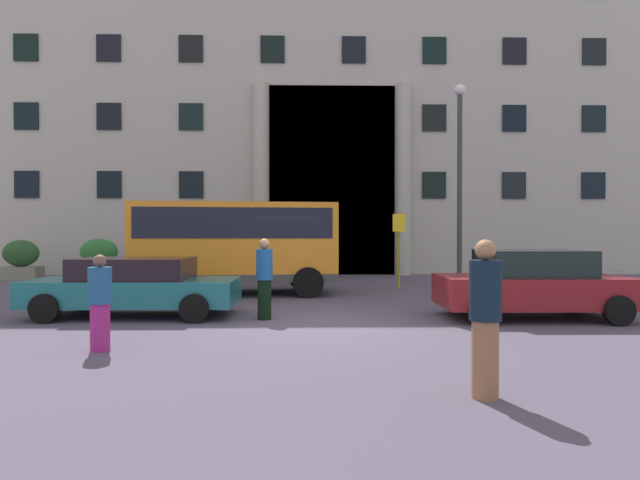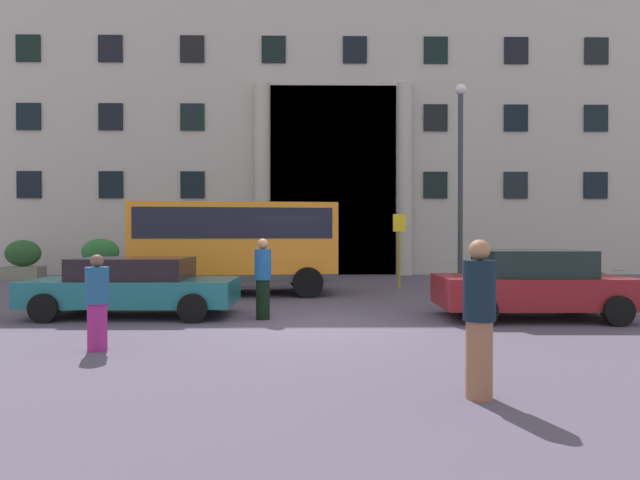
% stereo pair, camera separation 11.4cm
% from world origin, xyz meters
% --- Properties ---
extents(ground_plane, '(80.00, 64.00, 0.12)m').
position_xyz_m(ground_plane, '(0.00, 0.00, -0.06)').
color(ground_plane, '#4E4656').
extents(office_building_facade, '(32.58, 9.60, 18.79)m').
position_xyz_m(office_building_facade, '(0.00, 17.48, 9.39)').
color(office_building_facade, '#B0AAA1').
rests_on(office_building_facade, ground_plane).
extents(orange_minibus, '(6.31, 3.30, 2.81)m').
position_xyz_m(orange_minibus, '(-2.45, 5.50, 1.68)').
color(orange_minibus, orange).
rests_on(orange_minibus, ground_plane).
extents(bus_stop_sign, '(0.44, 0.08, 2.56)m').
position_xyz_m(bus_stop_sign, '(2.91, 7.00, 1.58)').
color(bus_stop_sign, '#989416').
rests_on(bus_stop_sign, ground_plane).
extents(hedge_planter_entrance_left, '(1.51, 0.82, 1.51)m').
position_xyz_m(hedge_planter_entrance_left, '(-5.26, 10.64, 0.73)').
color(hedge_planter_entrance_left, gray).
rests_on(hedge_planter_entrance_left, ground_plane).
extents(hedge_planter_far_west, '(1.54, 0.77, 1.63)m').
position_xyz_m(hedge_planter_far_west, '(-11.97, 10.58, 0.79)').
color(hedge_planter_far_west, gray).
rests_on(hedge_planter_far_west, ground_plane).
extents(hedge_planter_entrance_right, '(1.60, 0.87, 1.68)m').
position_xyz_m(hedge_planter_entrance_right, '(-8.83, 10.62, 0.81)').
color(hedge_planter_entrance_right, slate).
rests_on(hedge_planter_entrance_right, ground_plane).
extents(white_taxi_kerbside, '(4.62, 1.98, 1.33)m').
position_xyz_m(white_taxi_kerbside, '(-4.13, 1.19, 0.69)').
color(white_taxi_kerbside, '#1C656D').
rests_on(white_taxi_kerbside, ground_plane).
extents(parked_compact_extra, '(4.07, 2.08, 1.51)m').
position_xyz_m(parked_compact_extra, '(4.77, 0.75, 0.76)').
color(parked_compact_extra, maroon).
rests_on(parked_compact_extra, ground_plane).
extents(motorcycle_far_end, '(1.93, 0.55, 0.89)m').
position_xyz_m(motorcycle_far_end, '(7.70, 3.37, 0.45)').
color(motorcycle_far_end, black).
rests_on(motorcycle_far_end, ground_plane).
extents(scooter_by_planter, '(1.99, 0.63, 0.89)m').
position_xyz_m(scooter_by_planter, '(4.48, 3.16, 0.46)').
color(scooter_by_planter, black).
rests_on(scooter_by_planter, ground_plane).
extents(pedestrian_man_crossing, '(0.36, 0.36, 1.80)m').
position_xyz_m(pedestrian_man_crossing, '(1.83, -4.66, 0.92)').
color(pedestrian_man_crossing, '#926043').
rests_on(pedestrian_man_crossing, ground_plane).
extents(pedestrian_woman_with_bag, '(0.36, 0.36, 1.77)m').
position_xyz_m(pedestrian_woman_with_bag, '(-1.15, 0.73, 0.90)').
color(pedestrian_woman_with_bag, black).
rests_on(pedestrian_woman_with_bag, ground_plane).
extents(pedestrian_man_red_shirt, '(0.36, 0.36, 1.54)m').
position_xyz_m(pedestrian_man_red_shirt, '(-3.51, -2.21, 0.77)').
color(pedestrian_man_red_shirt, '#A02475').
rests_on(pedestrian_man_red_shirt, ground_plane).
extents(lamppost_plaza_centre, '(0.40, 0.40, 7.32)m').
position_xyz_m(lamppost_plaza_centre, '(5.30, 8.02, 4.28)').
color(lamppost_plaza_centre, '#33383A').
rests_on(lamppost_plaza_centre, ground_plane).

